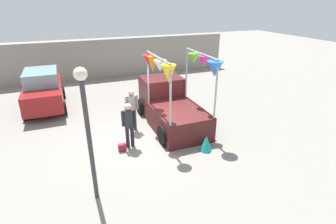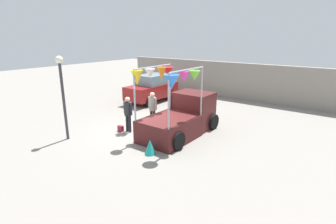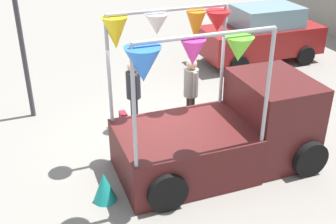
% 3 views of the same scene
% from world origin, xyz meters
% --- Properties ---
extents(ground_plane, '(60.00, 60.00, 0.00)m').
position_xyz_m(ground_plane, '(0.00, 0.00, 0.00)').
color(ground_plane, gray).
extents(vendor_truck, '(2.42, 4.07, 3.19)m').
position_xyz_m(vendor_truck, '(1.49, 1.04, 0.90)').
color(vendor_truck, '#4C1919').
rests_on(vendor_truck, ground).
extents(parked_car, '(1.88, 4.00, 1.88)m').
position_xyz_m(parked_car, '(-3.65, 4.96, 0.94)').
color(parked_car, maroon).
rests_on(parked_car, ground).
extents(person_customer, '(0.53, 0.34, 1.71)m').
position_xyz_m(person_customer, '(-0.65, -0.36, 1.04)').
color(person_customer, black).
rests_on(person_customer, ground).
extents(person_vendor, '(0.53, 0.34, 1.78)m').
position_xyz_m(person_vendor, '(-0.20, 0.92, 1.08)').
color(person_vendor, '#2D2823').
rests_on(person_vendor, ground).
extents(handbag, '(0.28, 0.16, 0.28)m').
position_xyz_m(handbag, '(-1.00, -0.56, 0.14)').
color(handbag, maroon).
rests_on(handbag, ground).
extents(street_lamp, '(0.32, 0.32, 3.66)m').
position_xyz_m(street_lamp, '(-2.18, -2.65, 2.41)').
color(street_lamp, '#333338').
rests_on(street_lamp, ground).
extents(folded_kite_bundle_teal, '(0.53, 0.53, 0.60)m').
position_xyz_m(folded_kite_bundle_teal, '(1.82, -1.66, 0.30)').
color(folded_kite_bundle_teal, teal).
rests_on(folded_kite_bundle_teal, ground).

